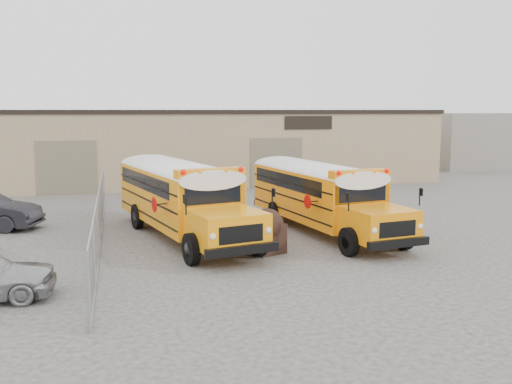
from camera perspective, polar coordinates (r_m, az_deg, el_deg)
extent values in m
plane|color=#3C3937|center=(19.24, 2.76, -5.81)|extent=(120.00, 120.00, 0.00)
cube|color=tan|center=(38.34, -5.79, 4.56)|extent=(30.00, 10.00, 4.50)
cube|color=black|center=(38.26, -5.84, 8.00)|extent=(30.20, 10.20, 0.25)
cube|color=black|center=(34.78, 5.27, 6.92)|extent=(3.00, 0.08, 0.80)
cube|color=#81775B|center=(33.12, -18.36, 2.31)|extent=(3.20, 0.08, 3.00)
cube|color=#81775B|center=(34.31, 2.05, 2.92)|extent=(3.20, 0.08, 3.00)
cylinder|color=gray|center=(12.48, -16.38, -9.65)|extent=(0.07, 0.07, 1.80)
cylinder|color=gray|center=(15.36, -15.91, -6.27)|extent=(0.07, 0.07, 1.80)
cylinder|color=gray|center=(18.29, -15.59, -3.96)|extent=(0.07, 0.07, 1.80)
cylinder|color=gray|center=(21.23, -15.36, -2.29)|extent=(0.07, 0.07, 1.80)
cylinder|color=gray|center=(24.19, -15.19, -1.02)|extent=(0.07, 0.07, 1.80)
cylinder|color=gray|center=(27.15, -15.06, -0.03)|extent=(0.07, 0.07, 1.80)
cylinder|color=gray|center=(30.13, -14.95, 0.76)|extent=(0.07, 0.07, 1.80)
cylinder|color=gray|center=(21.09, -15.45, 0.07)|extent=(0.05, 18.00, 0.05)
cylinder|color=gray|center=(21.40, -15.28, -4.53)|extent=(0.05, 18.00, 0.05)
cube|color=gray|center=(21.23, -15.36, -2.29)|extent=(0.02, 18.00, 1.70)
cube|color=gray|center=(51.20, 21.25, 4.89)|extent=(10.00, 8.00, 4.40)
cube|color=orange|center=(27.20, -11.93, 1.29)|extent=(3.97, 7.57, 1.95)
cube|color=orange|center=(22.84, -8.82, -1.01)|extent=(2.51, 2.51, 1.09)
cube|color=black|center=(23.71, -9.68, 1.69)|extent=(1.91, 0.50, 0.71)
cube|color=white|center=(27.09, -12.00, 3.63)|extent=(3.99, 7.65, 0.38)
cube|color=orange|center=(23.86, -9.88, 3.17)|extent=(2.37, 1.00, 0.34)
sphere|color=#E50705|center=(23.36, -12.06, 3.28)|extent=(0.19, 0.19, 0.19)
sphere|color=#E50705|center=(23.96, -7.45, 3.51)|extent=(0.19, 0.19, 0.19)
sphere|color=orange|center=(23.51, -10.77, 3.35)|extent=(0.19, 0.19, 0.19)
sphere|color=orange|center=(23.78, -8.69, 3.45)|extent=(0.19, 0.19, 0.19)
cube|color=black|center=(21.86, -7.87, -2.55)|extent=(2.31, 0.74, 0.27)
cube|color=black|center=(30.83, -13.68, 0.42)|extent=(2.31, 0.72, 0.27)
cube|color=black|center=(27.21, -11.93, 1.14)|extent=(3.97, 7.44, 0.06)
cube|color=black|center=(27.41, -12.13, 2.49)|extent=(3.74, 6.47, 0.59)
cylinder|color=black|center=(22.71, -11.59, -2.53)|extent=(0.49, 1.02, 0.99)
cylinder|color=black|center=(23.40, -6.24, -2.10)|extent=(0.49, 1.02, 0.99)
cylinder|color=black|center=(28.46, -14.84, -0.49)|extent=(0.49, 1.02, 0.99)
cylinder|color=black|center=(29.01, -10.48, -0.19)|extent=(0.49, 1.02, 0.99)
cylinder|color=#BF0505|center=(24.42, -14.07, 0.73)|extent=(0.15, 0.52, 0.53)
cube|color=orange|center=(27.43, 0.45, 1.37)|extent=(3.28, 7.11, 1.85)
cube|color=orange|center=(23.53, 4.67, -0.80)|extent=(2.26, 2.26, 1.04)
cube|color=black|center=(24.30, 3.61, 1.70)|extent=(1.83, 0.34, 0.68)
cube|color=white|center=(27.33, 0.45, 3.57)|extent=(3.29, 7.18, 0.36)
cube|color=orange|center=(24.43, 3.40, 3.07)|extent=(2.25, 0.78, 0.32)
sphere|color=#E50705|center=(23.83, 1.58, 3.21)|extent=(0.18, 0.18, 0.18)
sphere|color=#E50705|center=(24.66, 5.60, 3.35)|extent=(0.18, 0.18, 0.18)
sphere|color=orange|center=(24.05, 2.71, 3.25)|extent=(0.18, 0.18, 0.18)
sphere|color=orange|center=(24.42, 4.52, 3.31)|extent=(0.18, 0.18, 0.18)
cube|color=black|center=(22.67, 5.89, -2.21)|extent=(2.21, 0.54, 0.25)
cube|color=black|center=(30.74, -2.10, 0.57)|extent=(2.21, 0.52, 0.25)
cube|color=black|center=(27.44, 0.45, 1.23)|extent=(3.29, 6.98, 0.05)
cube|color=black|center=(27.62, 0.23, 2.49)|extent=(3.14, 6.05, 0.56)
cylinder|color=black|center=(23.24, 2.19, -2.19)|extent=(0.39, 0.96, 0.94)
cylinder|color=black|center=(24.21, 6.81, -1.82)|extent=(0.39, 0.96, 0.94)
cylinder|color=black|center=(28.43, -2.63, -0.28)|extent=(0.39, 0.96, 0.94)
cylinder|color=black|center=(29.22, 1.33, -0.04)|extent=(0.39, 0.96, 0.94)
cylinder|color=#BF0505|center=(24.69, -0.69, 0.87)|extent=(0.10, 0.50, 0.50)
cube|color=black|center=(18.73, 1.12, -4.64)|extent=(1.25, 1.19, 0.99)
sphere|color=black|center=(18.64, 1.12, -3.31)|extent=(1.09, 1.09, 1.09)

